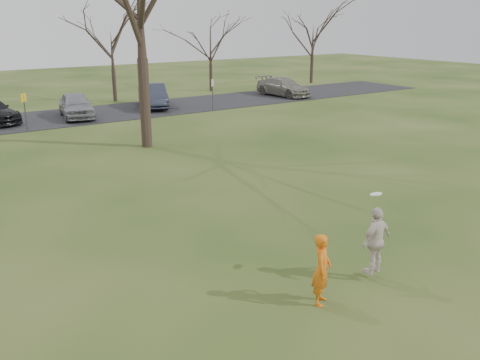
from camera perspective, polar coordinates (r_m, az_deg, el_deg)
name	(u,v)px	position (r m, az deg, el deg)	size (l,w,h in m)	color
ground	(335,282)	(12.60, 10.48, -11.10)	(120.00, 120.00, 0.00)	#1E380F
parking_strip	(50,119)	(34.20, -20.32, 6.39)	(62.00, 6.50, 0.04)	black
player_defender	(322,269)	(11.35, 9.07, -9.75)	(0.59, 0.39, 1.62)	orange
car_4	(76,105)	(33.89, -17.72, 7.92)	(1.82, 4.51, 1.54)	gray
car_5	(153,96)	(36.64, -9.64, 9.21)	(1.70, 4.87, 1.60)	#292D3E
car_7	(283,87)	(41.75, 4.82, 10.26)	(2.00, 4.93, 1.43)	gray
catching_play	(376,240)	(12.54, 14.84, -6.49)	(1.00, 0.49, 2.01)	silver
sign_yellow	(24,105)	(30.65, -22.80, 7.66)	(0.35, 0.35, 2.08)	#47474C
sign_white	(212,89)	(35.03, -3.07, 10.05)	(0.35, 0.35, 2.08)	#47474C
small_tree_row	(87,48)	(39.81, -16.56, 13.81)	(55.00, 5.90, 8.50)	#352821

